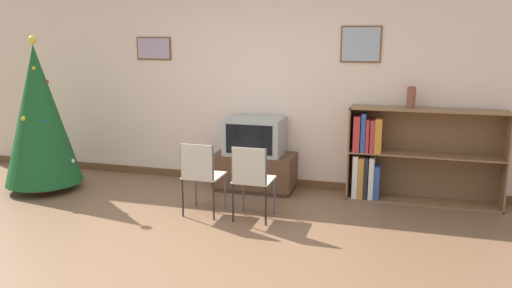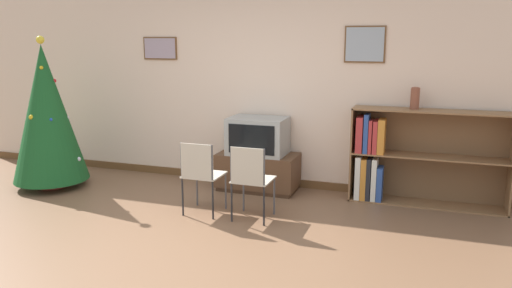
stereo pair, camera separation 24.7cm
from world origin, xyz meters
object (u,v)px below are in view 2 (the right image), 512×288
at_px(television, 258,136).
at_px(vase, 415,98).
at_px(folding_chair_right, 251,178).
at_px(folding_chair_left, 201,173).
at_px(bookshelf, 400,158).
at_px(tv_console, 258,172).
at_px(christmas_tree, 47,114).

bearing_deg(television, vase, 3.74).
height_order(folding_chair_right, vase, vase).
distance_m(folding_chair_left, bookshelf, 2.34).
bearing_deg(tv_console, christmas_tree, -163.83).
xyz_separation_m(tv_console, vase, (1.85, 0.12, 1.01)).
distance_m(television, bookshelf, 1.74).
bearing_deg(folding_chair_left, vase, 29.28).
relative_size(tv_console, folding_chair_right, 1.23).
height_order(christmas_tree, tv_console, christmas_tree).
bearing_deg(folding_chair_right, television, 104.96).
bearing_deg(folding_chair_right, folding_chair_left, 180.00).
distance_m(tv_console, folding_chair_right, 1.15).
bearing_deg(folding_chair_left, tv_console, 75.08).
bearing_deg(folding_chair_left, television, 75.04).
xyz_separation_m(folding_chair_right, bookshelf, (1.44, 1.18, 0.06)).
bearing_deg(folding_chair_right, bookshelf, 39.27).
relative_size(tv_console, folding_chair_left, 1.23).
relative_size(folding_chair_right, vase, 3.26).
xyz_separation_m(television, vase, (1.85, 0.12, 0.54)).
height_order(tv_console, folding_chair_left, folding_chair_left).
height_order(tv_console, bookshelf, bookshelf).
height_order(tv_console, folding_chair_right, folding_chair_right).
xyz_separation_m(christmas_tree, bookshelf, (4.33, 0.85, -0.43)).
bearing_deg(tv_console, bookshelf, 3.16).
xyz_separation_m(folding_chair_left, bookshelf, (2.02, 1.18, 0.06)).
distance_m(tv_console, folding_chair_left, 1.15).
relative_size(folding_chair_right, bookshelf, 0.47).
height_order(christmas_tree, television, christmas_tree).
relative_size(christmas_tree, television, 2.70).
bearing_deg(vase, tv_console, -176.34).
relative_size(christmas_tree, folding_chair_right, 2.37).
xyz_separation_m(television, bookshelf, (1.73, 0.10, -0.17)).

